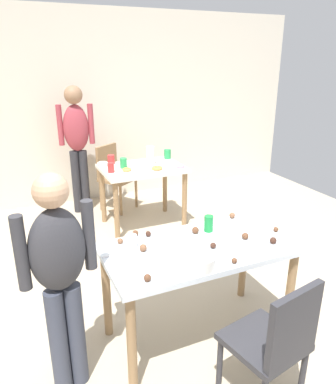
{
  "coord_description": "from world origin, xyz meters",
  "views": [
    {
      "loc": [
        -1.15,
        -2.03,
        1.97
      ],
      "look_at": [
        0.05,
        0.66,
        0.9
      ],
      "focal_mm": 34.75,
      "sensor_mm": 36.0,
      "label": 1
    }
  ],
  "objects_px": {
    "soda_can": "(209,224)",
    "pitcher_far": "(150,155)",
    "chair_far_table": "(113,173)",
    "person_adult_far": "(77,138)",
    "dining_table_near": "(199,259)",
    "person_girl_near": "(60,270)",
    "dining_table_far": "(142,177)",
    "chair_near_table": "(275,340)",
    "mixing_bowl": "(199,261)"
  },
  "relations": [
    {
      "from": "soda_can",
      "to": "pitcher_far",
      "type": "xyz_separation_m",
      "value": [
        0.28,
        1.89,
        0.05
      ]
    },
    {
      "from": "chair_far_table",
      "to": "person_adult_far",
      "type": "xyz_separation_m",
      "value": [
        -0.44,
        0.06,
        0.51
      ]
    },
    {
      "from": "dining_table_near",
      "to": "person_girl_near",
      "type": "distance_m",
      "value": 0.96
    },
    {
      "from": "dining_table_far",
      "to": "chair_near_table",
      "type": "xyz_separation_m",
      "value": [
        -0.23,
        -2.72,
        -0.13
      ]
    },
    {
      "from": "pitcher_far",
      "to": "dining_table_far",
      "type": "bearing_deg",
      "value": -154.2
    },
    {
      "from": "dining_table_near",
      "to": "chair_near_table",
      "type": "relative_size",
      "value": 1.51
    },
    {
      "from": "person_girl_near",
      "to": "soda_can",
      "type": "bearing_deg",
      "value": 12.41
    },
    {
      "from": "chair_far_table",
      "to": "person_girl_near",
      "type": "bearing_deg",
      "value": -111.61
    },
    {
      "from": "person_adult_far",
      "to": "dining_table_far",
      "type": "bearing_deg",
      "value": -51.45
    },
    {
      "from": "mixing_bowl",
      "to": "pitcher_far",
      "type": "height_order",
      "value": "pitcher_far"
    },
    {
      "from": "dining_table_near",
      "to": "chair_far_table",
      "type": "distance_m",
      "value": 2.71
    },
    {
      "from": "dining_table_far",
      "to": "pitcher_far",
      "type": "distance_m",
      "value": 0.27
    },
    {
      "from": "dining_table_near",
      "to": "pitcher_far",
      "type": "distance_m",
      "value": 2.13
    },
    {
      "from": "chair_far_table",
      "to": "soda_can",
      "type": "bearing_deg",
      "value": -89.68
    },
    {
      "from": "dining_table_far",
      "to": "person_adult_far",
      "type": "distance_m",
      "value": 1.03
    },
    {
      "from": "chair_near_table",
      "to": "person_girl_near",
      "type": "bearing_deg",
      "value": 147.73
    },
    {
      "from": "chair_far_table",
      "to": "pitcher_far",
      "type": "distance_m",
      "value": 0.79
    },
    {
      "from": "chair_far_table",
      "to": "pitcher_far",
      "type": "height_order",
      "value": "pitcher_far"
    },
    {
      "from": "chair_near_table",
      "to": "person_adult_far",
      "type": "height_order",
      "value": "person_adult_far"
    },
    {
      "from": "chair_far_table",
      "to": "person_girl_near",
      "type": "xyz_separation_m",
      "value": [
        -1.1,
        -2.77,
        0.34
      ]
    },
    {
      "from": "dining_table_far",
      "to": "soda_can",
      "type": "height_order",
      "value": "soda_can"
    },
    {
      "from": "person_girl_near",
      "to": "mixing_bowl",
      "type": "xyz_separation_m",
      "value": [
        0.81,
        -0.17,
        -0.04
      ]
    },
    {
      "from": "person_girl_near",
      "to": "person_adult_far",
      "type": "bearing_deg",
      "value": 76.83
    },
    {
      "from": "chair_near_table",
      "to": "dining_table_near",
      "type": "bearing_deg",
      "value": 97.54
    },
    {
      "from": "dining_table_far",
      "to": "mixing_bowl",
      "type": "xyz_separation_m",
      "value": [
        -0.45,
        -2.24,
        0.16
      ]
    },
    {
      "from": "person_adult_far",
      "to": "pitcher_far",
      "type": "xyz_separation_m",
      "value": [
        0.73,
        -0.69,
        -0.14
      ]
    },
    {
      "from": "dining_table_near",
      "to": "pitcher_far",
      "type": "relative_size",
      "value": 5.98
    },
    {
      "from": "chair_far_table",
      "to": "pitcher_far",
      "type": "bearing_deg",
      "value": -65.14
    },
    {
      "from": "person_girl_near",
      "to": "soda_can",
      "type": "height_order",
      "value": "person_girl_near"
    },
    {
      "from": "person_girl_near",
      "to": "dining_table_near",
      "type": "bearing_deg",
      "value": 4.15
    },
    {
      "from": "mixing_bowl",
      "to": "chair_near_table",
      "type": "bearing_deg",
      "value": -64.84
    },
    {
      "from": "chair_near_table",
      "to": "person_adult_far",
      "type": "xyz_separation_m",
      "value": [
        -0.37,
        3.47,
        0.51
      ]
    },
    {
      "from": "dining_table_near",
      "to": "soda_can",
      "type": "relative_size",
      "value": 10.76
    },
    {
      "from": "chair_near_table",
      "to": "pitcher_far",
      "type": "height_order",
      "value": "pitcher_far"
    },
    {
      "from": "chair_near_table",
      "to": "soda_can",
      "type": "bearing_deg",
      "value": 84.96
    },
    {
      "from": "chair_near_table",
      "to": "pitcher_far",
      "type": "relative_size",
      "value": 3.97
    },
    {
      "from": "mixing_bowl",
      "to": "person_adult_far",
      "type": "bearing_deg",
      "value": 92.78
    },
    {
      "from": "dining_table_far",
      "to": "chair_near_table",
      "type": "height_order",
      "value": "chair_near_table"
    },
    {
      "from": "pitcher_far",
      "to": "chair_near_table",
      "type": "bearing_deg",
      "value": -97.34
    },
    {
      "from": "chair_far_table",
      "to": "soda_can",
      "type": "distance_m",
      "value": 2.54
    },
    {
      "from": "dining_table_far",
      "to": "person_girl_near",
      "type": "distance_m",
      "value": 2.43
    },
    {
      "from": "dining_table_near",
      "to": "dining_table_far",
      "type": "bearing_deg",
      "value": 80.8
    },
    {
      "from": "dining_table_far",
      "to": "person_girl_near",
      "type": "bearing_deg",
      "value": -121.33
    },
    {
      "from": "soda_can",
      "to": "chair_far_table",
      "type": "bearing_deg",
      "value": 90.32
    },
    {
      "from": "chair_near_table",
      "to": "person_adult_far",
      "type": "relative_size",
      "value": 0.53
    },
    {
      "from": "mixing_bowl",
      "to": "soda_can",
      "type": "relative_size",
      "value": 1.68
    },
    {
      "from": "mixing_bowl",
      "to": "soda_can",
      "type": "xyz_separation_m",
      "value": [
        0.3,
        0.42,
        0.02
      ]
    },
    {
      "from": "person_girl_near",
      "to": "soda_can",
      "type": "xyz_separation_m",
      "value": [
        1.11,
        0.24,
        -0.02
      ]
    },
    {
      "from": "chair_far_table",
      "to": "pitcher_far",
      "type": "xyz_separation_m",
      "value": [
        0.29,
        -0.63,
        0.36
      ]
    },
    {
      "from": "chair_near_table",
      "to": "person_girl_near",
      "type": "relative_size",
      "value": 0.62
    }
  ]
}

